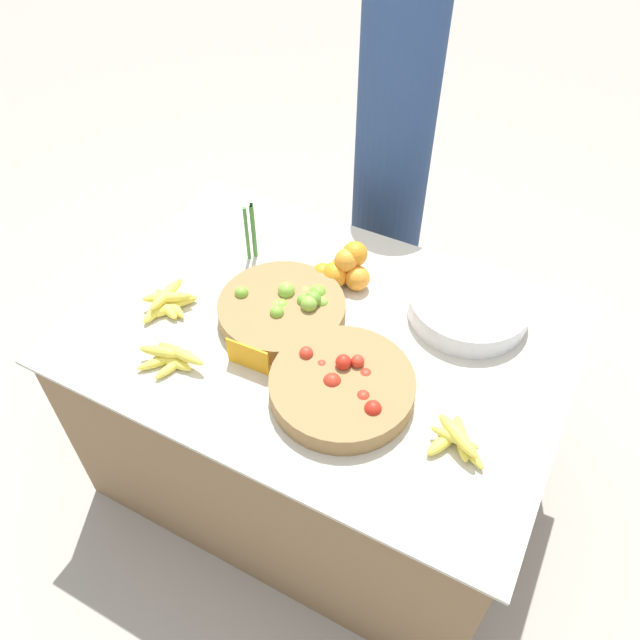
{
  "coord_description": "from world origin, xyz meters",
  "views": [
    {
      "loc": [
        0.58,
        -1.11,
        2.11
      ],
      "look_at": [
        0.0,
        0.0,
        0.8
      ],
      "focal_mm": 35.0,
      "sensor_mm": 36.0,
      "label": 1
    }
  ],
  "objects_px": {
    "metal_bowl": "(468,306)",
    "vendor_person": "(391,179)",
    "lime_bowl": "(284,309)",
    "tomato_basket": "(342,386)",
    "price_sign": "(248,357)"
  },
  "relations": [
    {
      "from": "lime_bowl",
      "to": "price_sign",
      "type": "distance_m",
      "value": 0.22
    },
    {
      "from": "tomato_basket",
      "to": "price_sign",
      "type": "bearing_deg",
      "value": -171.65
    },
    {
      "from": "lime_bowl",
      "to": "tomato_basket",
      "type": "relative_size",
      "value": 0.98
    },
    {
      "from": "price_sign",
      "to": "vendor_person",
      "type": "bearing_deg",
      "value": 88.61
    },
    {
      "from": "metal_bowl",
      "to": "vendor_person",
      "type": "height_order",
      "value": "vendor_person"
    },
    {
      "from": "tomato_basket",
      "to": "metal_bowl",
      "type": "xyz_separation_m",
      "value": [
        0.2,
        0.44,
        0.0
      ]
    },
    {
      "from": "tomato_basket",
      "to": "vendor_person",
      "type": "height_order",
      "value": "vendor_person"
    },
    {
      "from": "metal_bowl",
      "to": "price_sign",
      "type": "relative_size",
      "value": 2.76
    },
    {
      "from": "metal_bowl",
      "to": "vendor_person",
      "type": "bearing_deg",
      "value": 131.14
    },
    {
      "from": "metal_bowl",
      "to": "price_sign",
      "type": "distance_m",
      "value": 0.68
    },
    {
      "from": "vendor_person",
      "to": "lime_bowl",
      "type": "bearing_deg",
      "value": -89.52
    },
    {
      "from": "vendor_person",
      "to": "tomato_basket",
      "type": "bearing_deg",
      "value": -73.88
    },
    {
      "from": "metal_bowl",
      "to": "vendor_person",
      "type": "xyz_separation_m",
      "value": [
        -0.49,
        0.57,
        -0.03
      ]
    },
    {
      "from": "lime_bowl",
      "to": "metal_bowl",
      "type": "distance_m",
      "value": 0.55
    },
    {
      "from": "tomato_basket",
      "to": "metal_bowl",
      "type": "distance_m",
      "value": 0.49
    }
  ]
}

